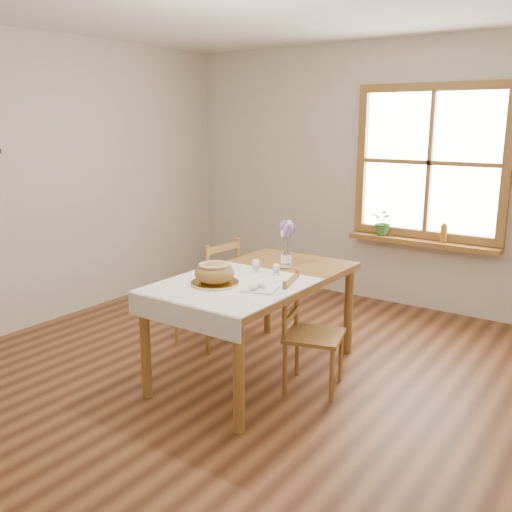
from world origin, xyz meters
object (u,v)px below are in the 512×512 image
(bread_plate, at_px, (215,283))
(flower_vase, at_px, (286,262))
(dining_table, at_px, (256,288))
(chair_right, at_px, (314,334))
(chair_left, at_px, (207,292))

(bread_plate, distance_m, flower_vase, 0.69)
(dining_table, bearing_deg, chair_right, 3.01)
(chair_left, xyz_separation_m, bread_plate, (0.58, -0.60, 0.32))
(chair_right, xyz_separation_m, flower_vase, (-0.42, 0.30, 0.39))
(dining_table, distance_m, bread_plate, 0.38)
(chair_left, relative_size, bread_plate, 2.84)
(chair_left, xyz_separation_m, chair_right, (1.15, -0.22, -0.05))
(bread_plate, xyz_separation_m, flower_vase, (0.15, 0.68, 0.03))
(chair_right, distance_m, bread_plate, 0.77)
(flower_vase, bearing_deg, bread_plate, -102.12)
(dining_table, height_order, bread_plate, bread_plate)
(bread_plate, relative_size, flower_vase, 3.60)
(bread_plate, bearing_deg, flower_vase, 77.88)
(chair_left, relative_size, chair_right, 1.11)
(chair_left, height_order, chair_right, chair_left)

